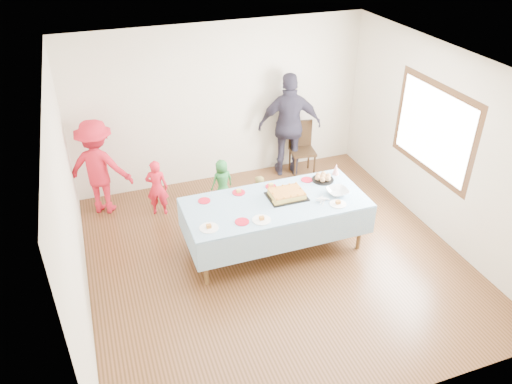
% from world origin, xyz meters
% --- Properties ---
extents(ground, '(5.00, 5.00, 0.00)m').
position_xyz_m(ground, '(0.00, 0.00, 0.00)').
color(ground, '#442C13').
rests_on(ground, ground).
extents(room_walls, '(5.04, 5.04, 2.72)m').
position_xyz_m(room_walls, '(0.05, 0.00, 1.77)').
color(room_walls, beige).
rests_on(room_walls, ground).
extents(party_table, '(2.50, 1.10, 0.78)m').
position_xyz_m(party_table, '(0.09, 0.23, 0.72)').
color(party_table, brown).
rests_on(party_table, ground).
extents(birthday_cake, '(0.53, 0.41, 0.09)m').
position_xyz_m(birthday_cake, '(0.28, 0.29, 0.82)').
color(birthday_cake, black).
rests_on(birthday_cake, party_table).
extents(rolls_tray, '(0.32, 0.32, 0.10)m').
position_xyz_m(rolls_tray, '(0.95, 0.54, 0.82)').
color(rolls_tray, black).
rests_on(rolls_tray, party_table).
extents(punch_bowl, '(0.30, 0.30, 0.07)m').
position_xyz_m(punch_bowl, '(0.97, 0.12, 0.82)').
color(punch_bowl, silver).
rests_on(punch_bowl, party_table).
extents(party_hat, '(0.10, 0.10, 0.17)m').
position_xyz_m(party_hat, '(1.21, 0.63, 0.87)').
color(party_hat, white).
rests_on(party_hat, party_table).
extents(fork_pile, '(0.24, 0.18, 0.07)m').
position_xyz_m(fork_pile, '(0.68, 0.02, 0.81)').
color(fork_pile, white).
rests_on(fork_pile, party_table).
extents(plate_red_far_a, '(0.17, 0.17, 0.01)m').
position_xyz_m(plate_red_far_a, '(-0.82, 0.57, 0.79)').
color(plate_red_far_a, red).
rests_on(plate_red_far_a, party_table).
extents(plate_red_far_b, '(0.18, 0.18, 0.01)m').
position_xyz_m(plate_red_far_b, '(-0.31, 0.61, 0.79)').
color(plate_red_far_b, red).
rests_on(plate_red_far_b, party_table).
extents(plate_red_far_c, '(0.16, 0.16, 0.01)m').
position_xyz_m(plate_red_far_c, '(0.17, 0.61, 0.79)').
color(plate_red_far_c, red).
rests_on(plate_red_far_c, party_table).
extents(plate_red_far_d, '(0.17, 0.17, 0.01)m').
position_xyz_m(plate_red_far_d, '(0.74, 0.62, 0.79)').
color(plate_red_far_d, red).
rests_on(plate_red_far_d, party_table).
extents(plate_red_near, '(0.19, 0.19, 0.01)m').
position_xyz_m(plate_red_near, '(-0.49, -0.08, 0.79)').
color(plate_red_near, red).
rests_on(plate_red_near, party_table).
extents(plate_white_left, '(0.24, 0.24, 0.01)m').
position_xyz_m(plate_white_left, '(-0.93, -0.07, 0.79)').
color(plate_white_left, white).
rests_on(plate_white_left, party_table).
extents(plate_white_mid, '(0.24, 0.24, 0.01)m').
position_xyz_m(plate_white_mid, '(-0.24, -0.13, 0.79)').
color(plate_white_mid, white).
rests_on(plate_white_mid, party_table).
extents(plate_white_right, '(0.23, 0.23, 0.01)m').
position_xyz_m(plate_white_right, '(0.86, -0.12, 0.79)').
color(plate_white_right, white).
rests_on(plate_white_right, party_table).
extents(dining_chair, '(0.47, 0.47, 0.96)m').
position_xyz_m(dining_chair, '(1.36, 2.16, 0.53)').
color(dining_chair, black).
rests_on(dining_chair, ground).
extents(toddler_left, '(0.39, 0.32, 0.93)m').
position_xyz_m(toddler_left, '(-1.30, 1.68, 0.47)').
color(toddler_left, red).
rests_on(toddler_left, ground).
extents(toddler_mid, '(0.41, 0.30, 0.76)m').
position_xyz_m(toddler_mid, '(-0.26, 1.66, 0.38)').
color(toddler_mid, '#297D37').
rests_on(toddler_mid, ground).
extents(toddler_right, '(0.43, 0.38, 0.74)m').
position_xyz_m(toddler_right, '(0.12, 1.00, 0.37)').
color(toddler_right, tan).
rests_on(toddler_right, ground).
extents(adult_left, '(1.14, 0.94, 1.54)m').
position_xyz_m(adult_left, '(-2.10, 2.07, 0.77)').
color(adult_left, red).
rests_on(adult_left, ground).
extents(adult_right, '(1.16, 0.70, 1.85)m').
position_xyz_m(adult_right, '(1.13, 2.20, 0.93)').
color(adult_right, '#302C3D').
rests_on(adult_right, ground).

